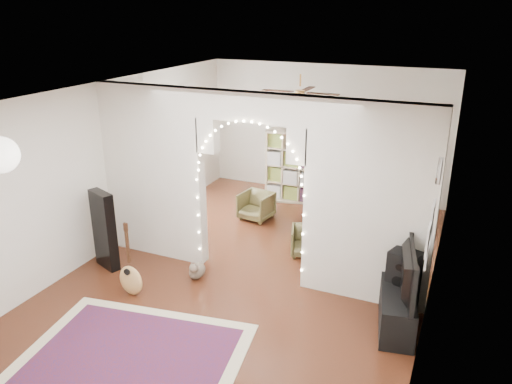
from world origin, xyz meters
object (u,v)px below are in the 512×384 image
at_px(bookcase, 301,167).
at_px(dining_chair_left, 256,206).
at_px(dining_chair_right, 307,241).
at_px(dining_table, 342,180).
at_px(media_console, 397,311).
at_px(acoustic_guitar, 130,269).
at_px(floor_speaker, 402,284).

relative_size(bookcase, dining_chair_left, 2.59).
bearing_deg(dining_chair_right, bookcase, 93.98).
relative_size(dining_table, dining_chair_right, 2.51).
bearing_deg(dining_chair_left, media_console, -31.30).
bearing_deg(dining_chair_left, dining_table, 40.76).
xyz_separation_m(media_console, dining_chair_right, (-1.63, 1.45, -0.02)).
bearing_deg(bookcase, dining_chair_left, -124.39).
distance_m(bookcase, dining_table, 0.98).
bearing_deg(acoustic_guitar, media_console, 9.14).
height_order(acoustic_guitar, dining_chair_left, acoustic_guitar).
distance_m(acoustic_guitar, dining_chair_right, 2.81).
distance_m(floor_speaker, dining_chair_right, 2.00).
bearing_deg(dining_chair_right, media_console, -58.83).
distance_m(acoustic_guitar, bookcase, 4.44).
bearing_deg(dining_chair_left, bookcase, 76.87).
height_order(floor_speaker, media_console, floor_speaker).
xyz_separation_m(bookcase, dining_table, (0.92, -0.31, -0.05)).
xyz_separation_m(floor_speaker, bookcase, (-2.48, 3.33, 0.28)).
bearing_deg(dining_table, media_console, -70.49).
distance_m(dining_table, dining_chair_right, 1.94).
bearing_deg(floor_speaker, dining_chair_right, 163.91).
xyz_separation_m(dining_table, dining_chair_left, (-1.39, -0.89, -0.42)).
bearing_deg(acoustic_guitar, floor_speaker, 14.01).
relative_size(bookcase, dining_table, 1.16).
height_order(bookcase, dining_table, bookcase).
xyz_separation_m(acoustic_guitar, media_console, (3.47, 0.67, -0.15)).
bearing_deg(media_console, bookcase, 113.85).
bearing_deg(dining_chair_right, floor_speaker, -52.09).
height_order(acoustic_guitar, floor_speaker, acoustic_guitar).
xyz_separation_m(floor_speaker, dining_chair_left, (-2.95, 2.13, -0.19)).
height_order(dining_table, dining_chair_right, dining_table).
bearing_deg(floor_speaker, bookcase, 145.46).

